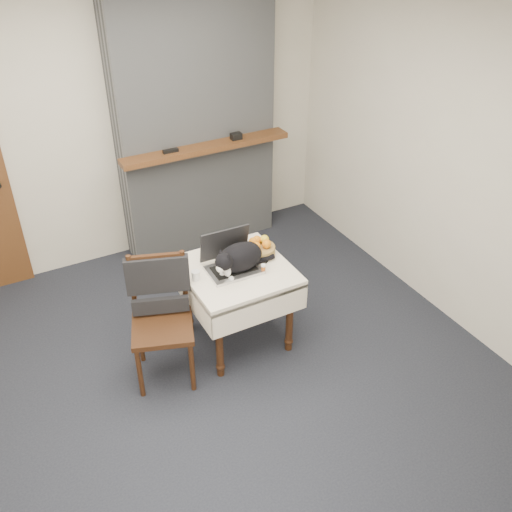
{
  "coord_description": "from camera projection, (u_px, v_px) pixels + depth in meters",
  "views": [
    {
      "loc": [
        -1.02,
        -2.91,
        3.14
      ],
      "look_at": [
        0.66,
        0.22,
        0.8
      ],
      "focal_mm": 40.0,
      "sensor_mm": 36.0,
      "label": 1
    }
  ],
  "objects": [
    {
      "name": "cat",
      "position": [
        241.0,
        257.0,
        4.22
      ],
      "size": [
        0.54,
        0.34,
        0.26
      ],
      "rotation": [
        0.0,
        0.0,
        0.4
      ],
      "color": "black",
      "rests_on": "side_table"
    },
    {
      "name": "fruit_basket",
      "position": [
        260.0,
        248.0,
        4.43
      ],
      "size": [
        0.24,
        0.24,
        0.14
      ],
      "color": "olive",
      "rests_on": "side_table"
    },
    {
      "name": "chair",
      "position": [
        160.0,
        301.0,
        4.08
      ],
      "size": [
        0.56,
        0.55,
        0.98
      ],
      "rotation": [
        0.0,
        0.0,
        -0.33
      ],
      "color": "black",
      "rests_on": "ground"
    },
    {
      "name": "laptop",
      "position": [
        230.0,
        259.0,
        4.27
      ],
      "size": [
        0.4,
        0.34,
        0.29
      ],
      "rotation": [
        0.0,
        0.0,
        -0.03
      ],
      "color": "#B7B7BC",
      "rests_on": "side_table"
    },
    {
      "name": "cream_jar",
      "position": [
        196.0,
        275.0,
        4.15
      ],
      "size": [
        0.06,
        0.06,
        0.07
      ],
      "primitive_type": "cylinder",
      "color": "silver",
      "rests_on": "side_table"
    },
    {
      "name": "pill_bottle",
      "position": [
        263.0,
        268.0,
        4.23
      ],
      "size": [
        0.04,
        0.04,
        0.07
      ],
      "color": "#974512",
      "rests_on": "side_table"
    },
    {
      "name": "ground",
      "position": [
        192.0,
        381.0,
        4.28
      ],
      "size": [
        4.5,
        4.5,
        0.0
      ],
      "primitive_type": "plane",
      "color": "black",
      "rests_on": "ground"
    },
    {
      "name": "chimney",
      "position": [
        195.0,
        119.0,
        5.27
      ],
      "size": [
        1.62,
        0.48,
        2.6
      ],
      "color": "gray",
      "rests_on": "ground"
    },
    {
      "name": "side_table",
      "position": [
        237.0,
        280.0,
        4.35
      ],
      "size": [
        0.78,
        0.78,
        0.7
      ],
      "color": "black",
      "rests_on": "ground"
    },
    {
      "name": "desk_clutter",
      "position": [
        262.0,
        259.0,
        4.39
      ],
      "size": [
        0.14,
        0.06,
        0.01
      ],
      "primitive_type": "cube",
      "rotation": [
        0.0,
        0.0,
        0.35
      ],
      "color": "black",
      "rests_on": "side_table"
    },
    {
      "name": "room_shell",
      "position": [
        147.0,
        138.0,
        3.64
      ],
      "size": [
        4.52,
        4.01,
        2.61
      ],
      "color": "beige",
      "rests_on": "ground"
    }
  ]
}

